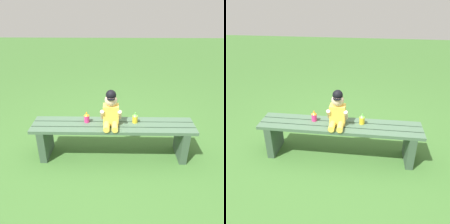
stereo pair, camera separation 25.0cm
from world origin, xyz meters
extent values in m
plane|color=#3D6B2D|center=(0.00, 0.00, 0.00)|extent=(16.00, 16.00, 0.00)
cube|color=#47664C|center=(0.00, -0.12, 0.40)|extent=(1.82, 0.11, 0.04)
cube|color=#47664C|center=(0.00, 0.00, 0.40)|extent=(1.82, 0.11, 0.04)
cube|color=#47664C|center=(0.00, 0.12, 0.40)|extent=(1.82, 0.11, 0.04)
cube|color=#3C5641|center=(-0.79, 0.00, 0.19)|extent=(0.08, 0.35, 0.39)
cube|color=#3C5641|center=(0.79, 0.00, 0.19)|extent=(0.08, 0.35, 0.39)
cube|color=#F2C64C|center=(-0.02, 0.01, 0.54)|extent=(0.17, 0.12, 0.23)
sphere|color=beige|center=(-0.02, 0.01, 0.71)|extent=(0.14, 0.14, 0.14)
cylinder|color=black|center=(-0.02, -0.02, 0.75)|extent=(0.09, 0.09, 0.01)
sphere|color=black|center=(-0.02, 0.01, 0.77)|extent=(0.11, 0.11, 0.11)
cylinder|color=#FED050|center=(-0.07, -0.11, 0.46)|extent=(0.07, 0.16, 0.07)
cylinder|color=#FED050|center=(0.02, -0.11, 0.46)|extent=(0.07, 0.16, 0.07)
cylinder|color=beige|center=(-0.12, -0.02, 0.55)|extent=(0.04, 0.12, 0.14)
cylinder|color=beige|center=(0.07, -0.02, 0.55)|extent=(0.04, 0.12, 0.14)
cylinder|color=#E5337F|center=(-0.30, 0.05, 0.46)|extent=(0.06, 0.06, 0.08)
cone|color=orange|center=(-0.30, 0.05, 0.52)|extent=(0.06, 0.06, 0.03)
cylinder|color=orange|center=(-0.30, 0.05, 0.54)|extent=(0.01, 0.01, 0.02)
cylinder|color=yellow|center=(0.25, 0.05, 0.46)|extent=(0.06, 0.06, 0.08)
cone|color=#66CC4C|center=(0.25, 0.05, 0.52)|extent=(0.06, 0.06, 0.03)
cylinder|color=#66CC4C|center=(0.25, 0.05, 0.54)|extent=(0.01, 0.01, 0.02)
camera|label=1|loc=(0.03, -2.27, 1.75)|focal=37.58mm
camera|label=2|loc=(0.28, -2.26, 1.75)|focal=37.58mm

